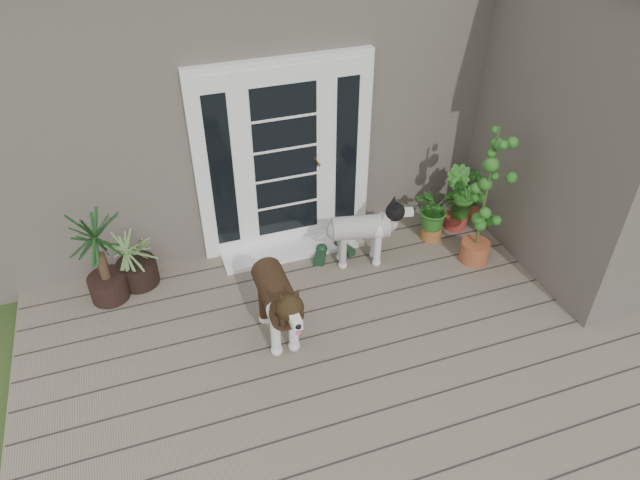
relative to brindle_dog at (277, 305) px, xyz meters
name	(u,v)px	position (x,y,z in m)	size (l,w,h in m)	color
deck	(380,381)	(0.71, -0.78, -0.45)	(6.20, 4.60, 0.12)	#6B5B4C
house_main	(254,58)	(0.71, 3.47, 1.04)	(7.40, 4.00, 3.10)	#665E54
house_wing	(608,129)	(3.61, 0.32, 1.04)	(1.60, 2.40, 3.10)	#665E54
door_unit	(285,158)	(0.51, 1.42, 0.68)	(1.90, 0.14, 2.15)	white
door_step	(293,248)	(0.51, 1.22, -0.37)	(1.60, 0.40, 0.05)	white
brindle_dog	(277,305)	(0.00, 0.00, 0.00)	(0.40, 0.94, 0.79)	#3B2615
white_dog	(360,237)	(1.14, 0.78, -0.05)	(0.35, 0.82, 0.68)	silver
spider_plant	(134,255)	(-1.18, 1.22, -0.03)	(0.67, 0.67, 0.72)	#808D57
yucca	(100,257)	(-1.48, 1.08, 0.13)	(0.73, 0.73, 1.05)	#113318
herb_a	(433,216)	(2.10, 0.92, -0.09)	(0.48, 0.48, 0.61)	#26641C
herb_b	(458,206)	(2.48, 1.02, -0.11)	(0.38, 0.38, 0.57)	#164B15
herb_c	(474,195)	(2.81, 1.22, -0.14)	(0.32, 0.32, 0.50)	#16501B
sapling	(486,196)	(2.35, 0.40, 0.44)	(0.49, 0.49, 1.66)	#225919
clog_left	(344,247)	(1.06, 1.01, -0.35)	(0.14, 0.31, 0.09)	#16381D
clog_right	(320,255)	(0.75, 0.97, -0.34)	(0.15, 0.33, 0.10)	black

